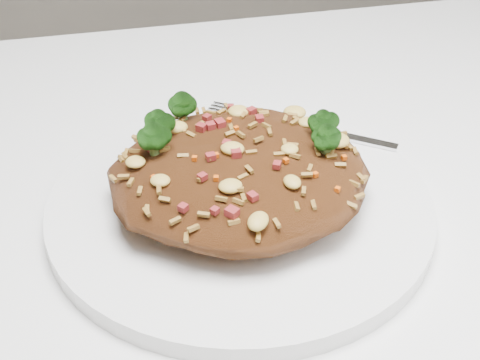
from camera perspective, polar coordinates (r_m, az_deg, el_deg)
The scene contains 4 objects.
dining_table at distance 0.53m, azimuth 10.25°, elevation -12.84°, with size 1.20×0.80×0.75m.
plate at distance 0.48m, azimuth 0.00°, elevation -2.13°, with size 0.27×0.27×0.01m, color white.
fried_rice at distance 0.46m, azimuth -0.03°, elevation 1.37°, with size 0.18×0.16×0.06m.
fork at distance 0.55m, azimuth 5.86°, elevation 4.39°, with size 0.14×0.11×0.00m.
Camera 1 is at (-0.17, -0.31, 1.05)m, focal length 50.00 mm.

